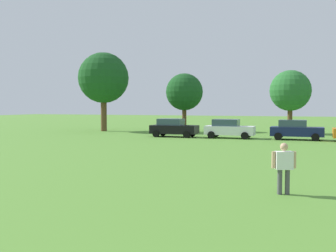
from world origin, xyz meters
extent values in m
plane|color=#568C33|center=(0.00, 30.00, 0.00)|extent=(160.00, 160.00, 0.00)
cylinder|color=#4C4C51|center=(6.24, 12.62, 0.41)|extent=(0.15, 0.15, 0.82)
cylinder|color=#4C4C51|center=(6.01, 12.54, 0.41)|extent=(0.15, 0.15, 0.82)
cube|color=white|center=(6.13, 12.58, 1.12)|extent=(0.62, 0.48, 0.58)
cylinder|color=tan|center=(6.45, 12.70, 1.13)|extent=(0.12, 0.12, 0.55)
cylinder|color=tan|center=(5.81, 12.46, 1.13)|extent=(0.12, 0.12, 0.55)
sphere|color=tan|center=(6.13, 12.58, 1.56)|extent=(0.26, 0.26, 0.26)
cube|color=black|center=(-4.87, 33.81, 0.70)|extent=(4.30, 1.80, 0.76)
cube|color=#334756|center=(-5.21, 33.81, 1.38)|extent=(2.24, 1.58, 0.60)
cylinder|color=black|center=(-3.41, 34.71, 0.32)|extent=(0.64, 0.22, 0.64)
cylinder|color=black|center=(-3.41, 32.91, 0.32)|extent=(0.64, 0.22, 0.64)
cylinder|color=black|center=(-6.33, 34.71, 0.32)|extent=(0.64, 0.22, 0.64)
cylinder|color=black|center=(-6.33, 32.91, 0.32)|extent=(0.64, 0.22, 0.64)
cube|color=white|center=(0.23, 34.09, 0.70)|extent=(4.30, 1.80, 0.76)
cube|color=#334756|center=(-0.12, 34.09, 1.38)|extent=(2.24, 1.58, 0.60)
cylinder|color=black|center=(1.69, 34.99, 0.32)|extent=(0.64, 0.22, 0.64)
cylinder|color=black|center=(1.69, 33.19, 0.32)|extent=(0.64, 0.22, 0.64)
cylinder|color=black|center=(-1.23, 34.99, 0.32)|extent=(0.64, 0.22, 0.64)
cylinder|color=black|center=(-1.23, 33.19, 0.32)|extent=(0.64, 0.22, 0.64)
cube|color=#141E4C|center=(5.88, 34.36, 0.70)|extent=(4.30, 1.80, 0.76)
cube|color=#334756|center=(5.53, 34.36, 1.38)|extent=(2.24, 1.58, 0.60)
cylinder|color=black|center=(7.34, 35.26, 0.32)|extent=(0.64, 0.22, 0.64)
cylinder|color=black|center=(7.34, 33.46, 0.32)|extent=(0.64, 0.22, 0.64)
cylinder|color=black|center=(4.42, 35.26, 0.32)|extent=(0.64, 0.22, 0.64)
cylinder|color=black|center=(4.42, 33.46, 0.32)|extent=(0.64, 0.22, 0.64)
cylinder|color=brown|center=(-15.11, 39.09, 1.80)|extent=(0.66, 0.66, 3.60)
sphere|color=#194C1E|center=(-15.11, 39.09, 6.02)|extent=(5.69, 5.69, 5.69)
cylinder|color=brown|center=(-6.58, 42.33, 1.33)|extent=(0.49, 0.49, 2.66)
sphere|color=#194C1E|center=(-6.58, 42.33, 4.44)|extent=(4.19, 4.19, 4.19)
cylinder|color=brown|center=(4.95, 41.85, 1.32)|extent=(0.49, 0.49, 2.65)
sphere|color=#286B2D|center=(4.95, 41.85, 4.43)|extent=(4.18, 4.18, 4.18)
camera|label=1|loc=(6.90, -0.75, 2.90)|focal=42.46mm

